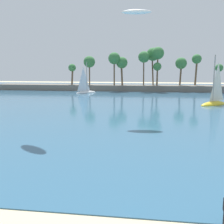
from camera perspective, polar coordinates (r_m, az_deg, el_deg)
The scene contains 5 objects.
sea at distance 66.97m, azimuth 6.39°, elevation 3.41°, with size 220.00×109.96×0.06m, color #33607F.
palm_headland at distance 81.67m, azimuth 7.40°, elevation 7.00°, with size 91.44×6.65×13.11m.
sailboat_mid_bay at distance 74.81m, azimuth -5.68°, elevation 4.71°, with size 5.79×5.71×9.07m.
sailboat_toward_headland at distance 54.23m, azimuth 21.02°, elevation 2.41°, with size 6.51×6.20×10.04m.
kite_aloft_high_over_bay at distance 37.87m, azimuth 5.23°, elevation 20.57°, with size 4.00×1.36×0.56m, color white.
Camera 1 is at (1.48, -1.83, 7.06)m, focal length 42.71 mm.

